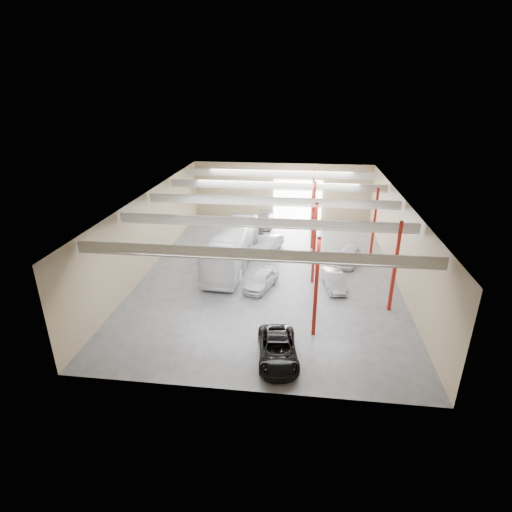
% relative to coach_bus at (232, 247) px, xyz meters
% --- Properties ---
extents(depot_shell, '(22.12, 32.12, 7.06)m').
position_rel_coach_bus_xyz_m(depot_shell, '(3.77, -0.38, 3.23)').
color(depot_shell, '#47474C').
rests_on(depot_shell, ground).
extents(coach_bus, '(3.47, 12.67, 3.50)m').
position_rel_coach_bus_xyz_m(coach_bus, '(0.00, 0.00, 0.00)').
color(coach_bus, silver).
rests_on(coach_bus, ground).
extents(black_sedan, '(3.00, 5.36, 1.42)m').
position_rel_coach_bus_xyz_m(black_sedan, '(5.23, -13.87, -1.04)').
color(black_sedan, black).
rests_on(black_sedan, ground).
extents(car_row_a, '(3.05, 4.64, 1.47)m').
position_rel_coach_bus_xyz_m(car_row_a, '(3.20, -4.46, -1.01)').
color(car_row_a, silver).
rests_on(car_row_a, ground).
extents(car_row_b, '(3.05, 5.13, 1.60)m').
position_rel_coach_bus_xyz_m(car_row_b, '(3.02, 3.63, -0.95)').
color(car_row_b, '#BBBCC0').
rests_on(car_row_b, ground).
extents(car_row_c, '(2.21, 5.16, 1.48)m').
position_rel_coach_bus_xyz_m(car_row_c, '(1.84, 11.13, -1.01)').
color(car_row_c, slate).
rests_on(car_row_c, ground).
extents(car_right_near, '(2.09, 4.31, 1.36)m').
position_rel_coach_bus_xyz_m(car_right_near, '(9.22, -3.68, -1.07)').
color(car_right_near, '#A3A3A7').
rests_on(car_right_near, ground).
extents(car_right_far, '(3.11, 4.82, 1.53)m').
position_rel_coach_bus_xyz_m(car_right_far, '(10.87, 1.52, -0.99)').
color(car_right_far, silver).
rests_on(car_right_far, ground).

